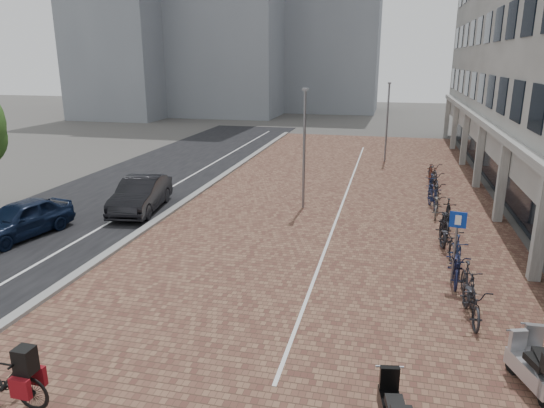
{
  "coord_description": "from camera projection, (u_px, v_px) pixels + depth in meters",
  "views": [
    {
      "loc": [
        4.25,
        -11.72,
        6.62
      ],
      "look_at": [
        0.0,
        6.0,
        1.3
      ],
      "focal_mm": 33.05,
      "sensor_mm": 36.0,
      "label": 1
    }
  ],
  "objects": [
    {
      "name": "street_asphalt",
      "position": [
        136.0,
        186.0,
        26.96
      ],
      "size": [
        8.0,
        50.0,
        0.03
      ],
      "primitive_type": "cube",
      "color": "black",
      "rests_on": "ground"
    },
    {
      "name": "car_dark",
      "position": [
        141.0,
        195.0,
        22.37
      ],
      "size": [
        2.27,
        4.79,
        1.51
      ],
      "primitive_type": "imported",
      "rotation": [
        0.0,
        0.0,
        0.15
      ],
      "color": "black",
      "rests_on": "ground"
    },
    {
      "name": "curb",
      "position": [
        204.0,
        189.0,
        26.07
      ],
      "size": [
        0.35,
        42.0,
        0.14
      ],
      "primitive_type": "cube",
      "color": "gray",
      "rests_on": "ground"
    },
    {
      "name": "ground",
      "position": [
        221.0,
        309.0,
        13.74
      ],
      "size": [
        140.0,
        140.0,
        0.0
      ],
      "primitive_type": "plane",
      "color": "#474442",
      "rests_on": "ground"
    },
    {
      "name": "bike_row",
      "position": [
        442.0,
        212.0,
        20.6
      ],
      "size": [
        1.24,
        18.13,
        1.05
      ],
      "color": "black",
      "rests_on": "ground"
    },
    {
      "name": "parking_sign",
      "position": [
        456.0,
        237.0,
        14.82
      ],
      "size": [
        0.48,
        0.13,
        2.31
      ],
      "rotation": [
        0.0,
        0.0,
        -0.17
      ],
      "color": "slate",
      "rests_on": "ground"
    },
    {
      "name": "car_navy",
      "position": [
        21.0,
        219.0,
        19.09
      ],
      "size": [
        2.46,
        4.43,
        1.43
      ],
      "primitive_type": "imported",
      "rotation": [
        0.0,
        0.0,
        -0.19
      ],
      "color": "black",
      "rests_on": "ground"
    },
    {
      "name": "hero_bike",
      "position": [
        5.0,
        379.0,
        9.75
      ],
      "size": [
        1.96,
        0.59,
        1.37
      ],
      "rotation": [
        0.0,
        0.0,
        1.55
      ],
      "color": "black",
      "rests_on": "ground"
    },
    {
      "name": "lamp_near",
      "position": [
        304.0,
        151.0,
        22.24
      ],
      "size": [
        0.12,
        0.12,
        5.34
      ],
      "primitive_type": "cylinder",
      "color": "slate",
      "rests_on": "ground"
    },
    {
      "name": "lamp_far",
      "position": [
        387.0,
        123.0,
        32.57
      ],
      "size": [
        0.12,
        0.12,
        5.1
      ],
      "primitive_type": "cylinder",
      "color": "gray",
      "rests_on": "ground"
    },
    {
      "name": "plaza_brick",
      "position": [
        340.0,
        199.0,
        24.5
      ],
      "size": [
        14.5,
        42.0,
        0.04
      ],
      "primitive_type": "cube",
      "color": "brown",
      "rests_on": "ground"
    },
    {
      "name": "scooter_front",
      "position": [
        540.0,
        364.0,
        10.23
      ],
      "size": [
        0.58,
        1.76,
        1.2
      ],
      "primitive_type": null,
      "rotation": [
        0.0,
        0.0,
        0.02
      ],
      "color": "gray",
      "rests_on": "ground"
    },
    {
      "name": "lane_line",
      "position": [
        170.0,
        188.0,
        26.51
      ],
      "size": [
        0.12,
        44.0,
        0.0
      ],
      "primitive_type": "cube",
      "color": "white",
      "rests_on": "street_asphalt"
    },
    {
      "name": "parking_line",
      "position": [
        344.0,
        198.0,
        24.45
      ],
      "size": [
        0.1,
        30.0,
        0.0
      ],
      "primitive_type": "cube",
      "color": "white",
      "rests_on": "plaza_brick"
    },
    {
      "name": "scooter_back",
      "position": [
        532.0,
        368.0,
        10.17
      ],
      "size": [
        1.02,
        1.72,
        1.13
      ],
      "primitive_type": null,
      "rotation": [
        0.0,
        0.0,
        0.33
      ],
      "color": "#BCBCC2",
      "rests_on": "ground"
    }
  ]
}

